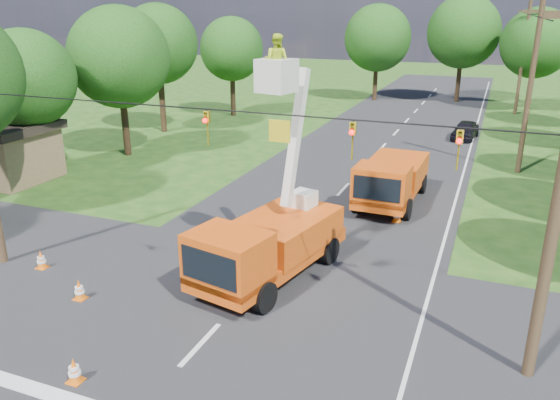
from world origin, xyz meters
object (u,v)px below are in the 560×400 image
at_px(bucket_truck, 268,233).
at_px(tree_far_c, 536,43).
at_px(traffic_cone_3, 397,215).
at_px(tree_left_f, 232,49).
at_px(tree_far_a, 378,38).
at_px(distant_car, 465,130).
at_px(tree_far_b, 464,32).
at_px(traffic_cone_4, 79,290).
at_px(pole_right_mid, 531,83).
at_px(traffic_cone_0, 74,371).
at_px(ground_worker, 218,255).
at_px(traffic_cone_5, 41,260).
at_px(shed, 1,151).
at_px(traffic_cone_7, 408,184).
at_px(pole_right_far, 523,56).
at_px(traffic_cone_2, 327,233).
at_px(tree_left_c, 26,79).
at_px(second_truck, 391,179).
at_px(tree_left_e, 158,44).
at_px(tree_left_d, 119,58).

height_order(bucket_truck, tree_far_c, tree_far_c).
bearing_deg(bucket_truck, traffic_cone_3, 77.55).
xyz_separation_m(tree_left_f, tree_far_a, (9.80, 13.00, 0.50)).
relative_size(traffic_cone_3, tree_far_c, 0.08).
xyz_separation_m(distant_car, tree_far_b, (-2.00, 17.13, 6.16)).
distance_m(traffic_cone_4, pole_right_mid, 25.52).
xyz_separation_m(traffic_cone_0, traffic_cone_3, (5.55, 14.05, 0.00)).
bearing_deg(traffic_cone_4, tree_far_b, 80.29).
bearing_deg(traffic_cone_3, tree_far_b, 90.66).
relative_size(ground_worker, traffic_cone_5, 2.78).
relative_size(traffic_cone_5, shed, 0.13).
bearing_deg(traffic_cone_7, tree_far_c, 77.10).
bearing_deg(pole_right_far, traffic_cone_2, -102.32).
distance_m(pole_right_mid, tree_far_a, 26.69).
height_order(traffic_cone_2, tree_far_a, tree_far_a).
distance_m(traffic_cone_0, pole_right_far, 46.07).
bearing_deg(tree_left_c, tree_left_f, 85.37).
bearing_deg(tree_far_c, tree_left_f, -153.72).
bearing_deg(pole_right_mid, traffic_cone_3, -115.81).
bearing_deg(traffic_cone_4, tree_far_c, 71.56).
distance_m(ground_worker, tree_left_f, 31.72).
relative_size(pole_right_mid, tree_left_f, 1.19).
height_order(distant_car, traffic_cone_3, distant_car).
height_order(bucket_truck, traffic_cone_5, bucket_truck).
bearing_deg(traffic_cone_2, traffic_cone_3, 54.22).
distance_m(bucket_truck, tree_far_b, 42.95).
height_order(traffic_cone_0, traffic_cone_3, same).
bearing_deg(second_truck, tree_far_c, 78.81).
height_order(ground_worker, tree_left_e, tree_left_e).
distance_m(bucket_truck, tree_far_c, 40.86).
bearing_deg(tree_far_c, second_truck, -102.74).
distance_m(traffic_cone_5, tree_left_e, 24.49).
distance_m(traffic_cone_0, tree_left_f, 37.20).
bearing_deg(tree_far_c, shed, -128.97).
height_order(second_truck, tree_far_c, tree_far_c).
relative_size(pole_right_mid, tree_far_c, 1.09).
height_order(traffic_cone_7, pole_right_far, pole_right_far).
distance_m(pole_right_mid, tree_left_e, 25.42).
xyz_separation_m(shed, tree_left_f, (3.20, 22.00, 4.07)).
height_order(traffic_cone_3, pole_right_far, pole_right_far).
distance_m(traffic_cone_4, tree_far_b, 47.31).
bearing_deg(tree_left_e, tree_far_a, 60.67).
bearing_deg(traffic_cone_0, tree_left_f, 110.12).
xyz_separation_m(ground_worker, tree_left_f, (-13.47, 28.33, 4.70)).
xyz_separation_m(pole_right_far, tree_left_f, (-23.30, -10.00, 0.58)).
height_order(traffic_cone_4, tree_left_e, tree_left_e).
height_order(ground_worker, traffic_cone_5, ground_worker).
bearing_deg(pole_right_far, tree_left_c, -128.88).
bearing_deg(second_truck, traffic_cone_4, -118.76).
distance_m(tree_left_d, tree_left_e, 7.24).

